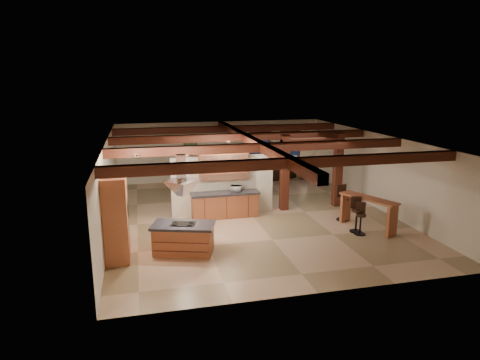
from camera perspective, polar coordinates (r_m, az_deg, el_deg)
The scene contains 23 objects.
ground at distance 15.86m, azimuth 1.64°, elevation -4.80°, with size 12.00×12.00×0.00m, color tan.
room_walls at distance 15.39m, azimuth 1.68°, elevation 1.51°, with size 12.00×12.00×12.00m.
ceiling_beams at distance 15.22m, azimuth 1.70°, elevation 5.12°, with size 10.00×12.00×0.28m.
timber_posts at distance 16.67m, azimuth 9.56°, elevation 2.19°, with size 2.50×0.30×2.90m.
partition_wall at distance 15.80m, azimuth -2.31°, elevation -0.72°, with size 3.80×0.18×2.20m, color silver.
pantry_cabinet at distance 12.53m, azimuth -16.18°, elevation -4.58°, with size 0.67×1.60×2.40m.
back_counter at distance 15.60m, azimuth -2.01°, elevation -3.28°, with size 2.50×0.66×0.94m.
upper_display_cabinet at distance 15.45m, azimuth -2.20°, elevation 1.81°, with size 1.80×0.36×0.95m.
range_hood at distance 12.19m, azimuth -7.74°, elevation -1.81°, with size 1.10×1.10×1.40m.
back_windows at distance 21.83m, azimuth 4.72°, elevation 4.27°, with size 2.70×0.07×1.70m.
framed_art at distance 20.87m, azimuth -6.59°, elevation 4.36°, with size 0.65×0.05×0.85m.
recessed_cans at distance 12.85m, azimuth -7.00°, elevation 3.97°, with size 3.16×2.46×0.03m.
kitchen_island at distance 12.60m, azimuth -7.54°, elevation -7.69°, with size 1.98×1.44×0.89m.
dining_table at distance 18.81m, azimuth -0.66°, elevation -0.79°, with size 1.91×1.06×0.67m, color #401F10.
sofa at distance 21.66m, azimuth 5.05°, elevation 0.89°, with size 1.87×0.73×0.55m, color black.
microwave at distance 15.53m, azimuth -0.55°, elevation -1.15°, with size 0.40×0.27×0.22m, color silver.
bar_counter at distance 14.94m, azimuth 16.70°, elevation -3.57°, with size 1.30×2.12×1.09m.
side_table at distance 21.82m, azimuth 8.64°, elevation 0.94°, with size 0.48×0.48×0.59m, color #421C10.
table_lamp at distance 21.71m, azimuth 8.69°, elevation 2.33°, with size 0.29×0.29×0.34m.
bar_stool_a at distance 14.43m, azimuth 15.78°, elevation -4.97°, with size 0.39×0.40×1.04m.
bar_stool_b at distance 14.62m, azimuth 15.25°, elevation -4.44°, with size 0.42×0.44×1.17m.
bar_stool_c at distance 15.67m, azimuth 13.54°, elevation -2.93°, with size 0.44×0.45×1.27m.
dining_chairs at distance 18.74m, azimuth -0.67°, elevation 0.18°, with size 2.60×2.60×1.30m.
Camera 1 is at (-3.94, -14.53, 4.96)m, focal length 32.00 mm.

